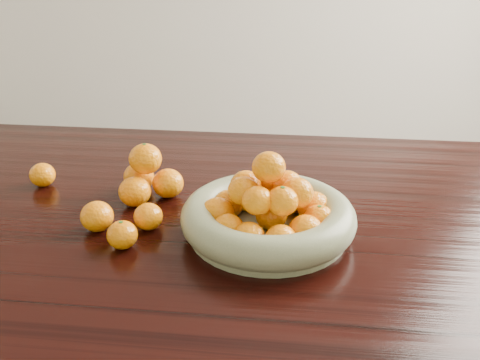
# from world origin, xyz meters

# --- Properties ---
(dining_table) EXTENTS (2.00, 1.00, 0.75)m
(dining_table) POSITION_xyz_m (0.00, 0.00, 0.66)
(dining_table) COLOR black
(dining_table) RESTS_ON ground
(fruit_bowl) EXTENTS (0.33, 0.33, 0.17)m
(fruit_bowl) POSITION_xyz_m (0.02, -0.09, 0.79)
(fruit_bowl) COLOR gray
(fruit_bowl) RESTS_ON dining_table
(orange_pyramid) EXTENTS (0.14, 0.15, 0.12)m
(orange_pyramid) POSITION_xyz_m (-0.26, 0.04, 0.80)
(orange_pyramid) COLOR orange
(orange_pyramid) RESTS_ON dining_table
(loose_orange_0) EXTENTS (0.06, 0.06, 0.05)m
(loose_orange_0) POSITION_xyz_m (-0.25, -0.17, 0.78)
(loose_orange_0) COLOR orange
(loose_orange_0) RESTS_ON dining_table
(loose_orange_1) EXTENTS (0.06, 0.06, 0.06)m
(loose_orange_1) POSITION_xyz_m (-0.31, -0.11, 0.78)
(loose_orange_1) COLOR orange
(loose_orange_1) RESTS_ON dining_table
(loose_orange_2) EXTENTS (0.06, 0.06, 0.05)m
(loose_orange_2) POSITION_xyz_m (-0.22, -0.10, 0.78)
(loose_orange_2) COLOR orange
(loose_orange_2) RESTS_ON dining_table
(loose_orange_3) EXTENTS (0.06, 0.06, 0.05)m
(loose_orange_3) POSITION_xyz_m (-0.51, 0.08, 0.78)
(loose_orange_3) COLOR orange
(loose_orange_3) RESTS_ON dining_table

